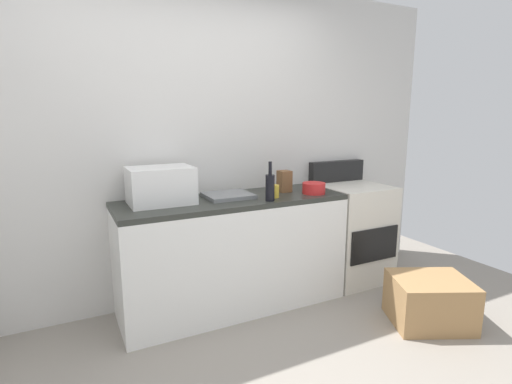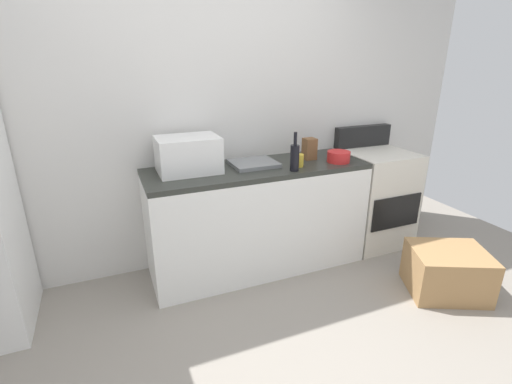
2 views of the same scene
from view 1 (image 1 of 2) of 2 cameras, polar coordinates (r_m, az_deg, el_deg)
wall_back at (r=3.24m, az=-10.94°, el=6.71°), size 5.00×0.10×2.60m
kitchen_counter at (r=3.20m, az=-3.36°, el=-8.81°), size 1.80×0.60×0.90m
stove_oven at (r=3.82m, az=13.71°, el=-5.49°), size 0.60×0.61×1.10m
microwave at (r=2.94m, az=-13.71°, el=0.94°), size 0.46×0.34×0.27m
sink_basin at (r=3.10m, az=-4.06°, el=-0.50°), size 0.36×0.32×0.03m
wine_bottle at (r=2.95m, az=2.05°, el=0.79°), size 0.07×0.07×0.30m
coffee_mug at (r=3.08m, az=2.64°, el=0.10°), size 0.08×0.08×0.10m
knife_block at (r=3.31m, az=4.15°, el=1.57°), size 0.10×0.10×0.18m
mixing_bowl at (r=3.27m, az=8.41°, el=0.56°), size 0.19×0.19×0.09m
cardboard_box_medium at (r=3.30m, az=23.94°, el=-14.31°), size 0.69×0.65×0.35m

